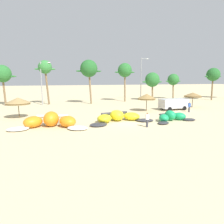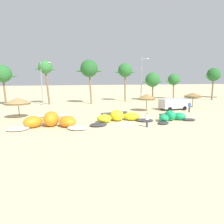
# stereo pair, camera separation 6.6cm
# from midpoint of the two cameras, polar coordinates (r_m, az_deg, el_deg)

# --- Properties ---
(ground_plane) EXTENTS (260.00, 260.00, 0.00)m
(ground_plane) POSITION_cam_midpoint_polar(r_m,az_deg,el_deg) (24.56, 3.24, -2.95)
(ground_plane) COLOR beige
(kite_far_left) EXTENTS (8.50, 4.73, 1.64)m
(kite_far_left) POSITION_cam_midpoint_polar(r_m,az_deg,el_deg) (23.16, -16.86, -2.52)
(kite_far_left) COLOR white
(kite_far_left) RESTS_ON ground
(kite_left) EXTENTS (8.53, 4.57, 1.32)m
(kite_left) POSITION_cam_midpoint_polar(r_m,az_deg,el_deg) (25.15, 1.68, -1.46)
(kite_left) COLOR #333338
(kite_left) RESTS_ON ground
(kite_left_of_center) EXTENTS (5.92, 3.46, 1.28)m
(kite_left_of_center) POSITION_cam_midpoint_polar(r_m,az_deg,el_deg) (26.46, 16.25, -1.34)
(kite_left_of_center) COLOR #333338
(kite_left_of_center) RESTS_ON ground
(beach_umbrella_near_van) EXTENTS (3.14, 3.14, 2.75)m
(beach_umbrella_near_van) POSITION_cam_midpoint_polar(r_m,az_deg,el_deg) (29.63, -24.77, 2.82)
(beach_umbrella_near_van) COLOR brown
(beach_umbrella_near_van) RESTS_ON ground
(beach_umbrella_middle) EXTENTS (2.89, 2.89, 2.79)m
(beach_umbrella_middle) POSITION_cam_midpoint_polar(r_m,az_deg,el_deg) (33.07, 9.60, 4.24)
(beach_umbrella_middle) COLOR brown
(beach_umbrella_middle) RESTS_ON ground
(beach_umbrella_near_palms) EXTENTS (3.18, 3.18, 2.69)m
(beach_umbrella_near_palms) POSITION_cam_midpoint_polar(r_m,az_deg,el_deg) (39.71, 21.58, 4.49)
(beach_umbrella_near_palms) COLOR brown
(beach_umbrella_near_palms) RESTS_ON ground
(parked_van) EXTENTS (4.85, 2.61, 1.84)m
(parked_van) POSITION_cam_midpoint_polar(r_m,az_deg,el_deg) (35.65, 16.58, 2.33)
(parked_van) COLOR silver
(parked_van) RESTS_ON ground
(person_near_kites) EXTENTS (0.36, 0.24, 1.62)m
(person_near_kites) POSITION_cam_midpoint_polar(r_m,az_deg,el_deg) (22.40, 9.71, -2.15)
(person_near_kites) COLOR #383842
(person_near_kites) RESTS_ON ground
(person_by_umbrellas) EXTENTS (0.36, 0.24, 1.62)m
(person_by_umbrellas) POSITION_cam_midpoint_polar(r_m,az_deg,el_deg) (34.02, 20.69, 1.33)
(person_by_umbrellas) COLOR #383842
(person_by_umbrellas) RESTS_ON ground
(palm_leftmost) EXTENTS (4.91, 3.27, 7.72)m
(palm_leftmost) POSITION_cam_midpoint_polar(r_m,az_deg,el_deg) (44.32, -28.30, 9.30)
(palm_leftmost) COLOR brown
(palm_leftmost) RESTS_ON ground
(palm_left) EXTENTS (3.96, 2.64, 8.73)m
(palm_left) POSITION_cam_midpoint_polar(r_m,az_deg,el_deg) (43.09, -18.21, 11.58)
(palm_left) COLOR brown
(palm_left) RESTS_ON ground
(palm_left_of_gap) EXTENTS (5.18, 3.45, 8.89)m
(palm_left_of_gap) POSITION_cam_midpoint_polar(r_m,az_deg,el_deg) (42.08, -6.52, 11.85)
(palm_left_of_gap) COLOR #7F6647
(palm_left_of_gap) RESTS_ON ground
(palm_center_left) EXTENTS (4.67, 3.11, 8.56)m
(palm_center_left) POSITION_cam_midpoint_polar(r_m,az_deg,el_deg) (46.44, 3.55, 11.44)
(palm_center_left) COLOR #7F6647
(palm_center_left) RESTS_ON ground
(palm_center_right) EXTENTS (5.06, 3.37, 6.57)m
(palm_center_right) POSITION_cam_midpoint_polar(r_m,az_deg,el_deg) (49.20, 11.13, 8.77)
(palm_center_right) COLOR brown
(palm_center_right) RESTS_ON ground
(palm_right_of_gap) EXTENTS (4.27, 2.85, 6.33)m
(palm_right_of_gap) POSITION_cam_midpoint_polar(r_m,az_deg,el_deg) (54.23, 16.69, 8.60)
(palm_right_of_gap) COLOR #7F6647
(palm_right_of_gap) RESTS_ON ground
(palm_right) EXTENTS (4.68, 3.12, 7.66)m
(palm_right) POSITION_cam_midpoint_polar(r_m,az_deg,el_deg) (54.94, 26.33, 9.27)
(palm_right) COLOR brown
(palm_right) RESTS_ON ground
(lamppost_west) EXTENTS (1.95, 0.24, 8.34)m
(lamppost_west) POSITION_cam_midpoint_polar(r_m,az_deg,el_deg) (42.20, -18.90, 8.21)
(lamppost_west) COLOR gray
(lamppost_west) RESTS_ON ground
(lamppost_west_center) EXTENTS (1.92, 0.24, 9.99)m
(lamppost_west_center) POSITION_cam_midpoint_polar(r_m,az_deg,el_deg) (50.67, 8.24, 9.69)
(lamppost_west_center) COLOR gray
(lamppost_west_center) RESTS_ON ground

